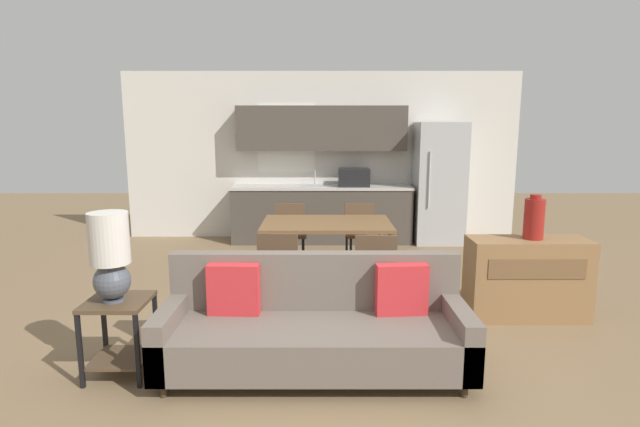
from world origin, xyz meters
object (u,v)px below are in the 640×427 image
at_px(couch, 314,327).
at_px(side_table, 119,325).
at_px(dining_table, 326,227).
at_px(table_lamp, 110,255).
at_px(dining_chair_far_right, 360,230).
at_px(credenza, 526,278).
at_px(dining_chair_near_right, 375,266).
at_px(dining_chair_far_left, 289,231).
at_px(vase, 534,218).
at_px(refrigerator, 438,183).
at_px(dining_chair_near_left, 280,264).

xyz_separation_m(couch, side_table, (-1.46, -0.09, 0.06)).
bearing_deg(dining_table, table_lamp, -127.05).
height_order(couch, dining_chair_far_right, couch).
distance_m(couch, credenza, 2.30).
distance_m(dining_chair_near_right, dining_chair_far_left, 1.92).
bearing_deg(dining_chair_near_right, credenza, -179.87).
height_order(vase, dining_chair_far_right, vase).
bearing_deg(dining_chair_far_left, dining_chair_near_right, -63.89).
relative_size(couch, credenza, 2.02).
xyz_separation_m(refrigerator, couch, (-1.92, -4.24, -0.61)).
distance_m(refrigerator, dining_table, 2.88).
distance_m(table_lamp, vase, 3.74).
height_order(dining_table, dining_chair_far_right, dining_chair_far_right).
xyz_separation_m(side_table, dining_chair_near_right, (2.04, 1.23, 0.10)).
distance_m(couch, vase, 2.42).
xyz_separation_m(couch, dining_chair_far_right, (0.58, 2.84, 0.15)).
height_order(dining_chair_far_right, dining_chair_far_left, same).
height_order(table_lamp, dining_chair_near_right, table_lamp).
bearing_deg(dining_chair_near_left, side_table, 55.90).
relative_size(dining_table, dining_chair_far_right, 1.77).
bearing_deg(vase, refrigerator, 92.90).
height_order(credenza, dining_chair_near_right, dining_chair_near_right).
bearing_deg(dining_chair_far_right, couch, -107.48).
height_order(side_table, table_lamp, table_lamp).
xyz_separation_m(refrigerator, credenza, (0.13, -3.19, -0.56)).
bearing_deg(couch, dining_table, 86.64).
distance_m(dining_table, couch, 2.03).
bearing_deg(refrigerator, dining_chair_near_right, -113.27).
bearing_deg(dining_chair_near_right, side_table, 34.77).
xyz_separation_m(dining_table, vase, (1.96, -0.94, 0.28)).
relative_size(vase, dining_chair_far_right, 0.52).
bearing_deg(dining_chair_near_right, vase, -179.31).
relative_size(side_table, table_lamp, 0.89).
xyz_separation_m(vase, dining_chair_near_right, (-1.49, 0.08, -0.50)).
xyz_separation_m(dining_chair_near_left, dining_chair_near_right, (0.94, -0.08, 0.00)).
relative_size(table_lamp, credenza, 0.58).
height_order(table_lamp, vase, table_lamp).
bearing_deg(couch, dining_chair_near_left, 106.37).
relative_size(couch, table_lamp, 3.46).
height_order(side_table, credenza, credenza).
height_order(dining_table, side_table, dining_table).
relative_size(dining_table, dining_chair_far_left, 1.77).
relative_size(side_table, credenza, 0.52).
xyz_separation_m(side_table, table_lamp, (-0.02, -0.02, 0.54)).
distance_m(table_lamp, dining_chair_far_right, 3.62).
relative_size(side_table, dining_chair_far_right, 0.71).
bearing_deg(refrigerator, side_table, -127.92).
bearing_deg(dining_table, refrigerator, 51.27).
bearing_deg(credenza, side_table, -162.04).
bearing_deg(dining_table, credenza, -26.27).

